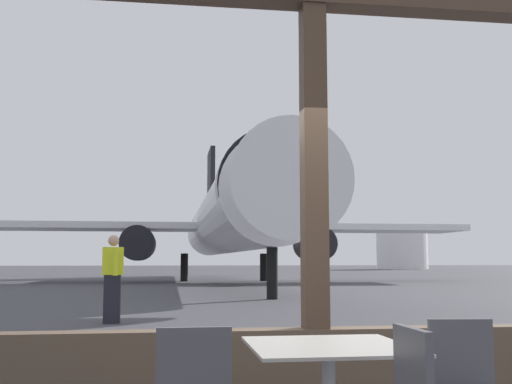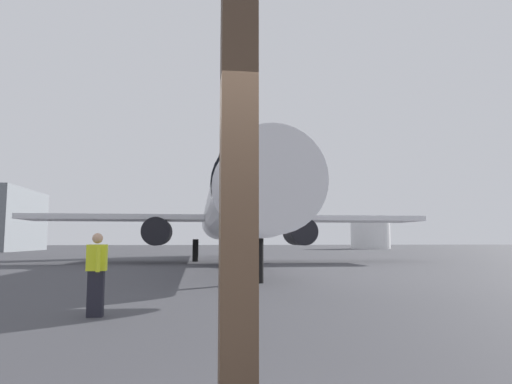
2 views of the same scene
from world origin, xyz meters
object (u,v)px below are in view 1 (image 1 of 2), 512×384
Objects in this scene: cafe_chair_window_left at (468,380)px; ground_crew_worker at (113,277)px; airplane at (229,220)px; fuel_storage_tank at (402,250)px.

cafe_chair_window_left is 0.50× the size of ground_crew_worker.
airplane is at bearing 78.48° from ground_crew_worker.
airplane is at bearing 87.23° from cafe_chair_window_left.
airplane is 20.83× the size of ground_crew_worker.
cafe_chair_window_left is at bearing -72.09° from ground_crew_worker.
airplane is (1.48, 30.57, 2.94)m from cafe_chair_window_left.
airplane is 22.15m from ground_crew_worker.
cafe_chair_window_left is 30.75m from airplane.
ground_crew_worker is 0.24× the size of fuel_storage_tank.
ground_crew_worker is at bearing 107.91° from cafe_chair_window_left.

